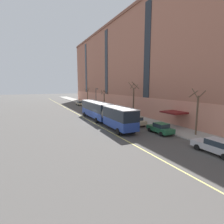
{
  "coord_description": "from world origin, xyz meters",
  "views": [
    {
      "loc": [
        -11.77,
        -30.64,
        6.9
      ],
      "look_at": [
        3.19,
        -0.15,
        1.8
      ],
      "focal_mm": 28.0,
      "sensor_mm": 36.0,
      "label": 1
    }
  ],
  "objects_px": {
    "parked_car_champagne_2": "(136,121)",
    "parked_car_champagne_3": "(80,103)",
    "city_bus": "(103,112)",
    "fire_hydrant": "(114,112)",
    "parked_car_silver_5": "(105,111)",
    "street_tree_near_corner": "(197,112)",
    "street_tree_mid_block": "(134,99)",
    "parked_car_silver_4": "(216,146)",
    "parked_car_green_6": "(160,128)",
    "street_tree_far_uptown": "(104,99)",
    "parked_car_champagne_1": "(87,105)",
    "parked_car_red_7": "(117,114)",
    "street_tree_far_downtown": "(87,96)",
    "street_lamp": "(96,96)"
  },
  "relations": [
    {
      "from": "parked_car_champagne_2",
      "to": "parked_car_champagne_3",
      "type": "height_order",
      "value": "same"
    },
    {
      "from": "city_bus",
      "to": "fire_hydrant",
      "type": "xyz_separation_m",
      "value": [
        6.13,
        7.72,
        -1.63
      ]
    },
    {
      "from": "parked_car_silver_5",
      "to": "street_tree_near_corner",
      "type": "height_order",
      "value": "street_tree_near_corner"
    },
    {
      "from": "city_bus",
      "to": "street_tree_mid_block",
      "type": "bearing_deg",
      "value": 16.0
    },
    {
      "from": "parked_car_silver_4",
      "to": "street_tree_mid_block",
      "type": "bearing_deg",
      "value": 79.84
    },
    {
      "from": "parked_car_green_6",
      "to": "street_tree_near_corner",
      "type": "relative_size",
      "value": 0.67
    },
    {
      "from": "parked_car_silver_4",
      "to": "parked_car_champagne_3",
      "type": "bearing_deg",
      "value": 90.05
    },
    {
      "from": "street_tree_far_uptown",
      "to": "street_tree_mid_block",
      "type": "bearing_deg",
      "value": -90.15
    },
    {
      "from": "parked_car_champagne_1",
      "to": "parked_car_champagne_3",
      "type": "distance_m",
      "value": 7.3
    },
    {
      "from": "city_bus",
      "to": "parked_car_champagne_2",
      "type": "relative_size",
      "value": 4.69
    },
    {
      "from": "street_tree_mid_block",
      "to": "street_tree_far_uptown",
      "type": "bearing_deg",
      "value": 89.85
    },
    {
      "from": "parked_car_red_7",
      "to": "street_tree_near_corner",
      "type": "distance_m",
      "value": 17.32
    },
    {
      "from": "city_bus",
      "to": "parked_car_silver_4",
      "type": "bearing_deg",
      "value": -77.12
    },
    {
      "from": "street_tree_near_corner",
      "to": "parked_car_champagne_2",
      "type": "bearing_deg",
      "value": 112.39
    },
    {
      "from": "parked_car_champagne_3",
      "to": "parked_car_green_6",
      "type": "bearing_deg",
      "value": -89.66
    },
    {
      "from": "parked_car_silver_5",
      "to": "parked_car_red_7",
      "type": "relative_size",
      "value": 0.93
    },
    {
      "from": "parked_car_champagne_1",
      "to": "parked_car_champagne_3",
      "type": "xyz_separation_m",
      "value": [
        -0.14,
        7.3,
        0.0
      ]
    },
    {
      "from": "street_tree_far_downtown",
      "to": "parked_car_champagne_1",
      "type": "bearing_deg",
      "value": -109.71
    },
    {
      "from": "parked_car_champagne_2",
      "to": "street_tree_far_uptown",
      "type": "distance_m",
      "value": 22.99
    },
    {
      "from": "parked_car_champagne_2",
      "to": "street_tree_near_corner",
      "type": "relative_size",
      "value": 0.68
    },
    {
      "from": "parked_car_green_6",
      "to": "parked_car_champagne_2",
      "type": "bearing_deg",
      "value": 91.43
    },
    {
      "from": "parked_car_silver_5",
      "to": "street_tree_far_downtown",
      "type": "distance_m",
      "value": 25.35
    },
    {
      "from": "parked_car_green_6",
      "to": "parked_car_silver_5",
      "type": "bearing_deg",
      "value": 90.57
    },
    {
      "from": "parked_car_champagne_3",
      "to": "street_tree_mid_block",
      "type": "distance_m",
      "value": 29.25
    },
    {
      "from": "parked_car_silver_5",
      "to": "street_tree_mid_block",
      "type": "xyz_separation_m",
      "value": [
        3.81,
        -6.97,
        3.21
      ]
    },
    {
      "from": "parked_car_champagne_3",
      "to": "street_lamp",
      "type": "relative_size",
      "value": 0.79
    },
    {
      "from": "parked_car_red_7",
      "to": "street_tree_near_corner",
      "type": "relative_size",
      "value": 0.71
    },
    {
      "from": "parked_car_champagne_1",
      "to": "parked_car_silver_4",
      "type": "bearing_deg",
      "value": -90.14
    },
    {
      "from": "parked_car_champagne_3",
      "to": "street_lamp",
      "type": "height_order",
      "value": "street_lamp"
    },
    {
      "from": "city_bus",
      "to": "fire_hydrant",
      "type": "relative_size",
      "value": 28.37
    },
    {
      "from": "street_tree_far_uptown",
      "to": "parked_car_champagne_2",
      "type": "bearing_deg",
      "value": -99.59
    },
    {
      "from": "parked_car_champagne_2",
      "to": "fire_hydrant",
      "type": "bearing_deg",
      "value": 81.71
    },
    {
      "from": "parked_car_champagne_3",
      "to": "street_lamp",
      "type": "xyz_separation_m",
      "value": [
        1.94,
        -11.34,
        3.11
      ]
    },
    {
      "from": "parked_car_silver_5",
      "to": "street_tree_mid_block",
      "type": "bearing_deg",
      "value": -61.34
    },
    {
      "from": "parked_car_champagne_2",
      "to": "parked_car_silver_4",
      "type": "bearing_deg",
      "value": -90.18
    },
    {
      "from": "parked_car_silver_4",
      "to": "fire_hydrant",
      "type": "xyz_separation_m",
      "value": [
        1.8,
        26.69,
        -0.29
      ]
    },
    {
      "from": "street_tree_far_uptown",
      "to": "fire_hydrant",
      "type": "xyz_separation_m",
      "value": [
        -2.06,
        -10.55,
        -2.61
      ]
    },
    {
      "from": "street_tree_near_corner",
      "to": "street_tree_far_uptown",
      "type": "relative_size",
      "value": 1.15
    },
    {
      "from": "parked_car_champagne_2",
      "to": "parked_car_champagne_1",
      "type": "bearing_deg",
      "value": 89.89
    },
    {
      "from": "parked_car_silver_5",
      "to": "parked_car_champagne_3",
      "type": "bearing_deg",
      "value": 90.13
    },
    {
      "from": "parked_car_silver_5",
      "to": "parked_car_green_6",
      "type": "distance_m",
      "value": 19.76
    },
    {
      "from": "city_bus",
      "to": "parked_car_champagne_3",
      "type": "bearing_deg",
      "value": 82.15
    },
    {
      "from": "parked_car_green_6",
      "to": "street_lamp",
      "type": "xyz_separation_m",
      "value": [
        1.7,
        30.26,
        3.12
      ]
    },
    {
      "from": "parked_car_champagne_3",
      "to": "parked_car_red_7",
      "type": "bearing_deg",
      "value": -89.46
    },
    {
      "from": "parked_car_green_6",
      "to": "street_tree_far_uptown",
      "type": "xyz_separation_m",
      "value": [
        3.66,
        28.71,
        2.32
      ]
    },
    {
      "from": "street_tree_far_uptown",
      "to": "city_bus",
      "type": "bearing_deg",
      "value": -114.17
    },
    {
      "from": "parked_car_red_7",
      "to": "street_tree_mid_block",
      "type": "height_order",
      "value": "street_tree_mid_block"
    },
    {
      "from": "street_tree_far_uptown",
      "to": "fire_hydrant",
      "type": "distance_m",
      "value": 11.06
    },
    {
      "from": "parked_car_green_6",
      "to": "street_tree_mid_block",
      "type": "height_order",
      "value": "street_tree_mid_block"
    },
    {
      "from": "parked_car_green_6",
      "to": "street_tree_far_downtown",
      "type": "distance_m",
      "value": 44.91
    }
  ]
}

